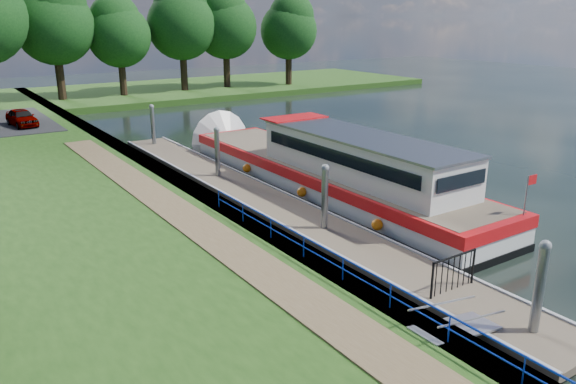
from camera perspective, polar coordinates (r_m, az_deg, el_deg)
ground at (r=16.81m, az=22.00°, el=-13.36°), size 160.00×160.00×0.00m
bank_edge at (r=25.95m, az=-9.61°, el=-0.45°), size 1.10×90.00×0.78m
far_bank at (r=64.97m, az=-11.57°, el=10.07°), size 60.00×18.00×0.60m
footpath at (r=19.13m, az=-5.96°, el=-5.59°), size 1.60×40.00×0.05m
blue_fence at (r=16.01m, az=7.89°, el=-8.42°), size 0.04×18.04×0.72m
pontoon at (r=25.45m, az=-2.48°, el=-1.06°), size 2.50×30.00×0.56m
mooring_piles at (r=25.12m, az=-2.52°, el=1.31°), size 0.30×27.30×3.55m
gangway at (r=15.42m, az=16.68°, el=-13.02°), size 2.58×1.00×0.92m
gate_panel at (r=17.42m, az=16.49°, el=-7.39°), size 1.85×0.05×1.15m
barge at (r=27.54m, az=3.32°, el=2.33°), size 4.36×21.15×4.78m
horizon_trees at (r=57.37m, az=-23.81°, el=15.74°), size 54.38×10.03×12.87m
car_a at (r=43.98m, az=-25.44°, el=6.86°), size 1.88×3.73×1.22m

